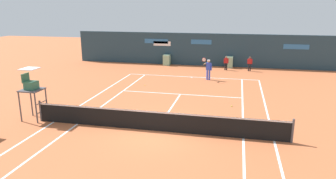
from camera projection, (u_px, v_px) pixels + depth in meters
ground_plane at (159, 126)px, 15.19m from camera, size 80.00×80.00×0.01m
tennis_net at (156, 121)px, 14.52m from camera, size 12.10×0.10×1.07m
sponsor_back_wall at (200, 50)px, 30.26m from camera, size 25.00×1.02×3.12m
umpire_chair at (31, 87)px, 15.71m from camera, size 1.00×1.00×2.67m
player_on_baseline at (208, 68)px, 24.43m from camera, size 0.73×0.66×1.82m
ball_kid_left_post at (250, 63)px, 27.81m from camera, size 0.44×0.18×1.30m
ball_kid_centre_post at (226, 62)px, 28.25m from camera, size 0.42×0.18×1.27m
tennis_ball_near_service_line at (232, 106)px, 18.12m from camera, size 0.07×0.07×0.07m
tennis_ball_mid_court at (145, 85)px, 22.90m from camera, size 0.07×0.07×0.07m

